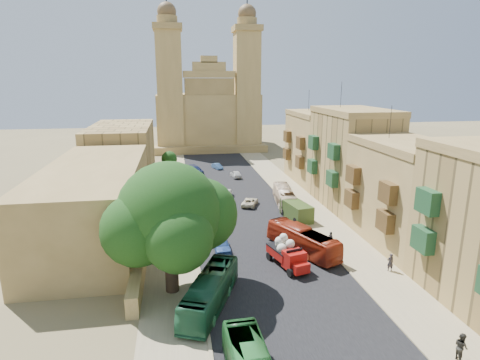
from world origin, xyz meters
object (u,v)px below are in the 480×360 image
object	(u,v)px
street_tree_c	(169,173)
car_dkblue	(196,170)
car_cream	(250,202)
street_tree_d	(169,159)
bus_cream_east	(284,196)
bus_red_east	(303,240)
car_white_b	(236,174)
street_tree_a	(166,224)
olive_pickup	(296,211)
ficus_tree	(171,217)
pedestrian_a	(390,262)
street_tree_b	(168,189)
car_blue_b	(217,166)
pedestrian_b	(461,347)
car_white_a	(227,194)
bus_green_north	(210,291)
pedestrian_c	(331,239)
red_truck	(288,253)
car_blue_a	(222,244)
church	(208,112)

from	to	relation	value
street_tree_c	car_dkblue	world-z (taller)	street_tree_c
car_cream	street_tree_c	bearing A→B (deg)	-17.66
street_tree_d	bus_cream_east	xyz separation A→B (m)	(16.50, -21.97, -1.76)
bus_red_east	car_white_b	xyz separation A→B (m)	(-1.89, 33.89, -0.68)
street_tree_a	olive_pickup	size ratio (longest dim) A/B	0.85
ficus_tree	pedestrian_a	distance (m)	21.10
street_tree_c	car_cream	size ratio (longest dim) A/B	1.13
street_tree_b	car_blue_b	size ratio (longest dim) A/B	1.68
pedestrian_b	car_white_a	bearing A→B (deg)	18.45
car_cream	street_tree_d	bearing A→B (deg)	-39.96
street_tree_b	olive_pickup	distance (m)	17.15
bus_red_east	pedestrian_a	xyz separation A→B (m)	(6.88, -5.49, -0.45)
street_tree_b	bus_green_north	bearing A→B (deg)	-81.35
bus_green_north	street_tree_c	bearing A→B (deg)	118.22
street_tree_b	car_white_b	bearing A→B (deg)	58.48
olive_pickup	car_dkblue	size ratio (longest dim) A/B	1.21
bus_cream_east	car_white_b	world-z (taller)	bus_cream_east
car_dkblue	pedestrian_a	xyz separation A→B (m)	(15.88, -44.14, 0.21)
pedestrian_b	pedestrian_c	size ratio (longest dim) A/B	1.16
street_tree_b	car_white_a	bearing A→B (deg)	40.06
street_tree_b	red_truck	distance (m)	20.78
car_blue_b	pedestrian_a	xyz separation A→B (m)	(11.38, -47.34, 0.33)
bus_red_east	car_blue_b	world-z (taller)	bus_red_east
street_tree_b	street_tree_d	distance (m)	24.01
street_tree_d	car_white_a	distance (m)	18.95
ficus_tree	street_tree_b	bearing A→B (deg)	91.72
car_dkblue	pedestrian_b	xyz separation A→B (m)	(13.89, -56.46, 0.30)
street_tree_d	car_blue_b	bearing A→B (deg)	21.34
car_white_b	street_tree_d	bearing A→B (deg)	-25.05
street_tree_b	car_blue_b	bearing A→B (deg)	71.08
street_tree_a	car_white_a	bearing A→B (deg)	65.60
bus_green_north	street_tree_d	bearing A→B (deg)	116.77
olive_pickup	car_white_a	bearing A→B (deg)	123.92
red_truck	bus_red_east	xyz separation A→B (m)	(2.47, 2.99, -0.04)
street_tree_b	pedestrian_b	distance (m)	37.21
street_tree_d	car_dkblue	world-z (taller)	street_tree_d
bus_cream_east	car_blue_a	distance (m)	18.08
red_truck	olive_pickup	world-z (taller)	red_truck
street_tree_c	car_cream	bearing A→B (deg)	-39.52
red_truck	pedestrian_a	distance (m)	9.69
car_white_b	car_blue_b	bearing A→B (deg)	-77.56
bus_cream_east	car_cream	world-z (taller)	bus_cream_east
street_tree_c	street_tree_d	world-z (taller)	street_tree_c
red_truck	street_tree_c	bearing A→B (deg)	111.59
street_tree_d	car_white_b	size ratio (longest dim) A/B	1.20
pedestrian_a	pedestrian_c	size ratio (longest dim) A/B	1.05
church	street_tree_d	bearing A→B (deg)	-108.09
olive_pickup	bus_cream_east	size ratio (longest dim) A/B	0.61
street_tree_c	red_truck	world-z (taller)	street_tree_c
car_dkblue	pedestrian_c	distance (m)	39.72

